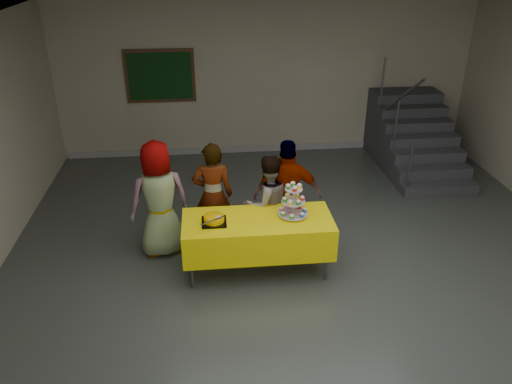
% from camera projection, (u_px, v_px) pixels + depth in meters
% --- Properties ---
extents(room_shell, '(10.00, 10.04, 3.02)m').
position_uv_depth(room_shell, '(328.00, 138.00, 4.91)').
color(room_shell, '#4C514C').
rests_on(room_shell, ground).
extents(bake_table, '(1.88, 0.78, 0.77)m').
position_uv_depth(bake_table, '(258.00, 234.00, 6.30)').
color(bake_table, '#595960').
rests_on(bake_table, ground).
extents(cupcake_stand, '(0.38, 0.38, 0.44)m').
position_uv_depth(cupcake_stand, '(293.00, 203.00, 6.22)').
color(cupcake_stand, silver).
rests_on(cupcake_stand, bake_table).
extents(bear_cake, '(0.32, 0.36, 0.12)m').
position_uv_depth(bear_cake, '(214.00, 218.00, 6.11)').
color(bear_cake, black).
rests_on(bear_cake, bake_table).
extents(schoolchild_a, '(0.90, 0.72, 1.61)m').
position_uv_depth(schoolchild_a, '(159.00, 199.00, 6.61)').
color(schoolchild_a, slate).
rests_on(schoolchild_a, ground).
extents(schoolchild_b, '(0.56, 0.38, 1.52)m').
position_uv_depth(schoolchild_b, '(213.00, 195.00, 6.81)').
color(schoolchild_b, slate).
rests_on(schoolchild_b, ground).
extents(schoolchild_c, '(0.80, 0.70, 1.39)m').
position_uv_depth(schoolchild_c, '(268.00, 204.00, 6.74)').
color(schoolchild_c, slate).
rests_on(schoolchild_c, ground).
extents(schoolchild_d, '(0.95, 0.46, 1.57)m').
position_uv_depth(schoolchild_d, '(288.00, 195.00, 6.76)').
color(schoolchild_d, slate).
rests_on(schoolchild_d, ground).
extents(staircase, '(1.30, 2.40, 2.04)m').
position_uv_depth(staircase, '(411.00, 138.00, 9.54)').
color(staircase, '#424447').
rests_on(staircase, ground).
extents(noticeboard, '(1.30, 0.05, 1.00)m').
position_uv_depth(noticeboard, '(160.00, 76.00, 9.36)').
color(noticeboard, '#472B16').
rests_on(noticeboard, ground).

